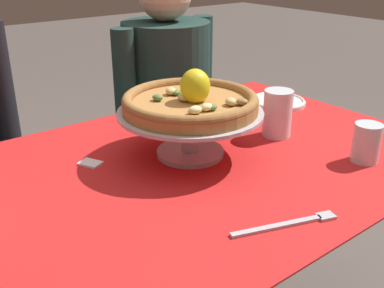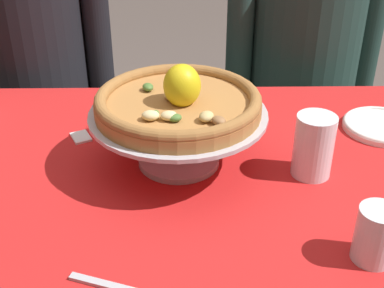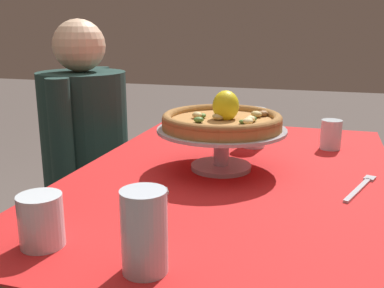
{
  "view_description": "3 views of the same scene",
  "coord_description": "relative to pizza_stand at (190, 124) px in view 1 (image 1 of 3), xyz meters",
  "views": [
    {
      "loc": [
        -0.6,
        -0.76,
        1.19
      ],
      "look_at": [
        0.03,
        0.03,
        0.76
      ],
      "focal_mm": 43.25,
      "sensor_mm": 36.0,
      "label": 1
    },
    {
      "loc": [
        0.04,
        -0.82,
        1.27
      ],
      "look_at": [
        0.05,
        0.05,
        0.76
      ],
      "focal_mm": 47.67,
      "sensor_mm": 36.0,
      "label": 2
    },
    {
      "loc": [
        -1.09,
        -0.22,
        1.1
      ],
      "look_at": [
        -0.0,
        0.11,
        0.8
      ],
      "focal_mm": 41.85,
      "sensor_mm": 36.0,
      "label": 3
    }
  ],
  "objects": [
    {
      "name": "pizza",
      "position": [
        0.0,
        -0.0,
        0.06
      ],
      "size": [
        0.31,
        0.31,
        0.1
      ],
      "color": "#AD753D",
      "rests_on": "pizza_stand"
    },
    {
      "name": "dinner_fork",
      "position": [
        -0.05,
        -0.35,
        -0.08
      ],
      "size": [
        0.2,
        0.08,
        0.01
      ],
      "color": "#B7B7C1",
      "rests_on": "dining_table"
    },
    {
      "name": "water_glass_side_right",
      "position": [
        0.25,
        -0.04,
        -0.03
      ],
      "size": [
        0.07,
        0.07,
        0.12
      ],
      "color": "white",
      "rests_on": "dining_table"
    },
    {
      "name": "diner_right",
      "position": [
        0.38,
        0.63,
        -0.27
      ],
      "size": [
        0.49,
        0.38,
        1.12
      ],
      "color": "#1E3833",
      "rests_on": "ground"
    },
    {
      "name": "side_plate",
      "position": [
        0.45,
        0.13,
        -0.07
      ],
      "size": [
        0.17,
        0.17,
        0.02
      ],
      "color": "white",
      "rests_on": "dining_table"
    },
    {
      "name": "dining_table",
      "position": [
        -0.03,
        -0.04,
        -0.19
      ],
      "size": [
        1.22,
        0.81,
        0.73
      ],
      "color": "brown",
      "rests_on": "ground"
    },
    {
      "name": "sugar_packet",
      "position": [
        -0.21,
        0.1,
        -0.08
      ],
      "size": [
        0.05,
        0.06,
        0.0
      ],
      "primitive_type": "cube",
      "rotation": [
        0.0,
        0.0,
        2.03
      ],
      "color": "white",
      "rests_on": "dining_table"
    },
    {
      "name": "pizza_stand",
      "position": [
        0.0,
        0.0,
        0.0
      ],
      "size": [
        0.34,
        0.34,
        0.11
      ],
      "color": "#B7B7C1",
      "rests_on": "dining_table"
    },
    {
      "name": "water_glass_front_right",
      "position": [
        0.3,
        -0.28,
        -0.04
      ],
      "size": [
        0.06,
        0.06,
        0.09
      ],
      "color": "silver",
      "rests_on": "dining_table"
    }
  ]
}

